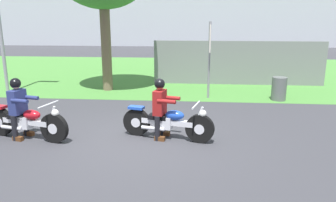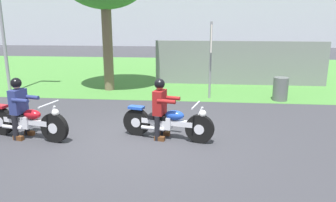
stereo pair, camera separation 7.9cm
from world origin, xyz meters
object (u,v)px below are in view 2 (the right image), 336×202
motorcycle_follow (27,122)px  rider_follow (19,103)px  rider_lead (160,104)px  motorcycle_lead (167,122)px  trash_can (280,89)px  sign_banner (211,48)px

motorcycle_follow → rider_follow: 0.46m
rider_lead → rider_follow: 3.24m
rider_lead → rider_follow: rider_follow is taller
motorcycle_lead → rider_lead: rider_lead is taller
trash_can → rider_lead: bearing=-132.5°
rider_lead → trash_can: size_ratio=1.79×
trash_can → motorcycle_lead: bearing=-130.9°
motorcycle_lead → rider_follow: rider_follow is taller
rider_follow → sign_banner: size_ratio=0.54×
motorcycle_lead → motorcycle_follow: 3.24m
sign_banner → rider_lead: bearing=-106.9°
motorcycle_follow → sign_banner: 6.26m
rider_lead → sign_banner: bearing=86.4°
motorcycle_lead → sign_banner: size_ratio=0.83×
rider_lead → motorcycle_follow: 3.11m
trash_can → sign_banner: bearing=177.2°
motorcycle_follow → trash_can: (6.66, 4.24, -0.01)m
motorcycle_lead → rider_follow: (-3.39, -0.24, 0.43)m
rider_lead → rider_follow: size_ratio=0.99×
motorcycle_lead → sign_banner: sign_banner is taller
rider_follow → sign_banner: sign_banner is taller
motorcycle_lead → rider_lead: bearing=179.2°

